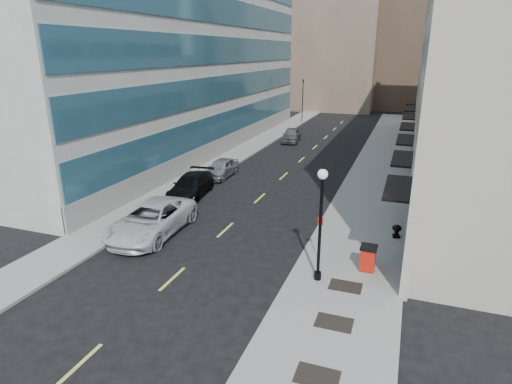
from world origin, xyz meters
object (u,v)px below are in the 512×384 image
Objects in this scene: urn_planter at (397,230)px; car_black_pickup at (191,186)px; car_white_van at (152,220)px; sign_post at (320,230)px; traffic_signal at (303,82)px; car_grey_sedan at (291,135)px; car_silver_sedan at (221,168)px; trash_bin at (368,257)px; lamppost at (321,215)px.

car_black_pickup is at bearing 168.82° from urn_planter.
urn_planter is (13.06, 3.99, -0.32)m from car_white_van.
traffic_signal is at bearing 111.17° from sign_post.
urn_planter is (12.63, -23.91, -0.20)m from car_grey_sedan.
urn_planter is at bearing 55.19° from sign_post.
traffic_signal reaches higher than sign_post.
traffic_signal is 30.38m from car_silver_sedan.
urn_planter is at bearing 14.28° from car_white_van.
car_grey_sedan reaches higher than trash_bin.
car_grey_sedan is 31.47m from lamppost.
traffic_signal is 1.33× the size of lamppost.
urn_planter is (14.93, -38.01, -5.13)m from traffic_signal.
traffic_signal is at bearing 92.12° from car_grey_sedan.
urn_planter is at bearing -69.30° from car_grey_sedan.
car_grey_sedan is (1.60, 15.86, 0.03)m from car_silver_sedan.
car_black_pickup is 14.39m from lamppost.
car_black_pickup is at bearing -101.48° from car_grey_sedan.
sign_post is at bearing -74.76° from traffic_signal.
lamppost is (11.11, -8.80, 2.46)m from car_black_pickup.
lamppost is (11.81, -44.00, -2.48)m from traffic_signal.
car_silver_sedan reaches higher than urn_planter.
sign_post is (10.75, -6.84, 0.90)m from car_black_pickup.
car_silver_sedan is 15.94m from car_grey_sedan.
car_white_van is 12.09m from car_silver_sedan.
traffic_signal is at bearing 89.83° from car_white_van.
car_white_van is 5.32× the size of trash_bin.
sign_post reaches higher than car_black_pickup.
traffic_signal is 1.58× the size of car_silver_sedan.
car_white_van is at bearing -174.32° from sign_post.
traffic_signal reaches higher than car_white_van.
sign_post is at bearing 100.48° from lamppost.
car_silver_sedan is 16.34m from urn_planter.
car_grey_sedan is 1.94× the size of sign_post.
trash_bin is (13.12, -7.16, 0.03)m from car_black_pickup.
car_white_van is 11.96m from trash_bin.
sign_post reaches higher than urn_planter.
urn_planter is (14.23, -2.81, -0.19)m from car_black_pickup.
trash_bin is at bearing -71.93° from traffic_signal.
car_black_pickup is (-1.17, 6.80, -0.13)m from car_white_van.
trash_bin is 4.49m from urn_planter.
car_black_pickup is at bearing 153.45° from sign_post.
trash_bin is (11.52, -28.25, 0.03)m from car_grey_sedan.
car_silver_sedan is (0.00, 5.23, -0.03)m from car_black_pickup.
sign_post is at bearing -2.97° from car_white_van.
traffic_signal is at bearing 91.30° from car_silver_sedan.
sign_post reaches higher than trash_bin.
car_white_van is at bearing 168.63° from lamppost.
car_white_van reaches higher than car_silver_sedan.
trash_bin reaches higher than urn_planter.
lamppost is (9.51, -29.90, 2.46)m from car_grey_sedan.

